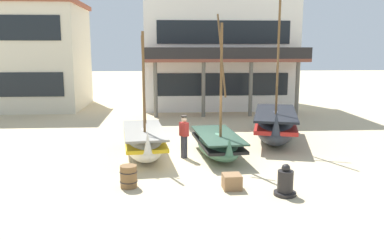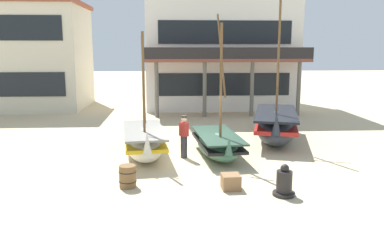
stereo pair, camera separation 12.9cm
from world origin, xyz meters
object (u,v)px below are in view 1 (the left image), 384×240
Objects in this scene: fishing_boat_near_left at (144,142)px; fishing_boat_far_right at (218,144)px; capstan_winch at (285,183)px; cargo_crate at (232,182)px; fishing_boat_centre_large at (275,125)px; harbor_building_main at (217,34)px; harbor_building_annex at (24,56)px; wooden_barrel at (129,176)px; fisherman_by_hull at (184,137)px.

fishing_boat_far_right is (2.92, -0.09, -0.11)m from fishing_boat_near_left.
capstan_winch is 1.72× the size of cargo_crate.
fishing_boat_centre_large is 0.62× the size of harbor_building_main.
fishing_boat_far_right is at bearing -49.50° from harbor_building_annex.
wooden_barrel is at bearing -95.03° from fishing_boat_near_left.
fishing_boat_centre_large is at bearing 21.50° from fishing_boat_near_left.
fishing_boat_near_left reaches higher than capstan_winch.
harbor_building_main is (-1.19, 11.99, 4.49)m from fishing_boat_centre_large.
fisherman_by_hull is 3.03× the size of cargo_crate.
cargo_crate is 18.93m from harbor_building_main.
fishing_boat_far_right is at bearing 108.05° from capstan_winch.
cargo_crate is (-0.05, -3.75, -0.29)m from fishing_boat_far_right.
capstan_winch is 19.42m from harbor_building_main.
harbor_building_annex is (-9.13, 14.02, 3.09)m from fishing_boat_near_left.
fishing_boat_far_right reaches higher than fisherman_by_hull.
fishing_boat_centre_large is 12.20× the size of cargo_crate.
fishing_boat_far_right is 3.30× the size of fisherman_by_hull.
fishing_boat_near_left is 0.57× the size of harbor_building_annex.
fisherman_by_hull is at bearing -102.24° from harbor_building_main.
fisherman_by_hull is 15.51m from harbor_building_main.
fisherman_by_hull is (1.57, -0.21, 0.20)m from fishing_boat_near_left.
wooden_barrel is at bearing -133.51° from fishing_boat_far_right.
harbor_building_main is (0.38, 18.79, 4.89)m from capstan_winch.
harbor_building_main reaches higher than cargo_crate.
harbor_building_main is at bearing 82.86° from fishing_boat_far_right.
fishing_boat_far_right is 0.65× the size of harbor_building_annex.
wooden_barrel is (-3.23, -3.40, -0.17)m from fishing_boat_far_right.
harbor_building_main is (1.81, 14.41, 4.74)m from fishing_boat_far_right.
harbor_building_main is (3.15, 14.53, 4.43)m from fisherman_by_hull.
wooden_barrel is at bearing 168.11° from capstan_winch.
harbor_building_main is at bearing 71.74° from fishing_boat_near_left.
wooden_barrel is at bearing -119.82° from fisherman_by_hull.
fishing_boat_far_right is 3.76m from cargo_crate.
harbor_building_annex reaches higher than cargo_crate.
harbor_building_annex reaches higher than fisherman_by_hull.
harbor_building_annex is (-12.05, 14.11, 3.20)m from fishing_boat_far_right.
harbor_building_main is at bearing 84.17° from cargo_crate.
capstan_winch reaches higher than wooden_barrel.
cargo_crate is 0.07× the size of harbor_building_annex.
harbor_building_main reaches higher than harbor_building_annex.
capstan_winch is 23.12m from harbor_building_annex.
fishing_boat_centre_large is 5.03m from fisherman_by_hull.
capstan_winch is 1.36× the size of wooden_barrel.
wooden_barrel is 19.15m from harbor_building_main.
cargo_crate is (2.87, -3.84, -0.40)m from fishing_boat_near_left.
harbor_building_annex reaches higher than capstan_winch.
harbor_building_annex is (-12.00, 17.86, 3.49)m from cargo_crate.
fishing_boat_centre_large reaches higher than capstan_winch.
harbor_building_main is 1.27× the size of harbor_building_annex.
fishing_boat_centre_large is at bearing -37.84° from harbor_building_annex.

